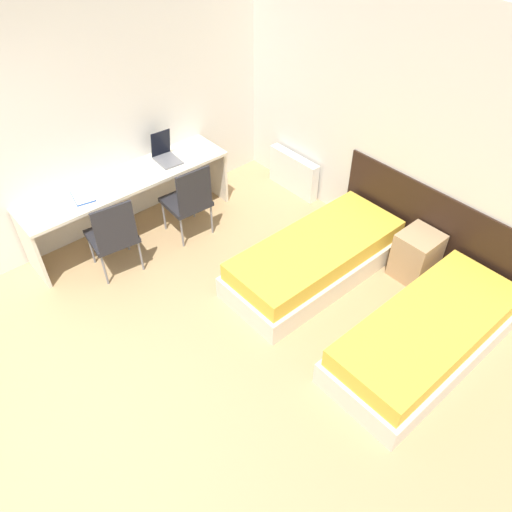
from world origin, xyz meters
name	(u,v)px	position (x,y,z in m)	size (l,w,h in m)	color
ground_plane	(63,417)	(0.00, 0.00, 0.00)	(20.00, 20.00, 0.00)	tan
wall_back	(385,124)	(0.00, 3.90, 1.35)	(5.11, 0.05, 2.70)	silver
wall_left	(116,112)	(-2.08, 1.94, 1.35)	(0.05, 4.88, 2.70)	silver
headboard_panel	(434,232)	(0.86, 3.86, 0.46)	(2.35, 0.03, 0.93)	black
bed_near_window	(316,259)	(0.17, 2.82, 0.22)	(0.86, 2.01, 0.45)	beige
bed_near_door	(426,336)	(1.56, 2.82, 0.22)	(0.86, 2.01, 0.45)	beige
nightstand	(416,255)	(0.86, 3.62, 0.27)	(0.39, 0.41, 0.54)	tan
radiator	(293,173)	(-1.16, 3.78, 0.25)	(0.78, 0.12, 0.51)	silver
desk	(128,189)	(-1.77, 1.75, 0.59)	(0.58, 2.42, 0.73)	beige
chair_near_laptop	(189,199)	(-1.26, 2.22, 0.50)	(0.49, 0.49, 0.94)	#232328
chair_near_notebook	(113,234)	(-1.26, 1.27, 0.50)	(0.52, 0.52, 0.94)	#232328
laptop	(165,154)	(-1.82, 2.31, 0.80)	(0.34, 0.26, 0.34)	slate
open_notebook	(83,196)	(-1.75, 1.23, 0.74)	(0.33, 0.25, 0.02)	#1E4793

